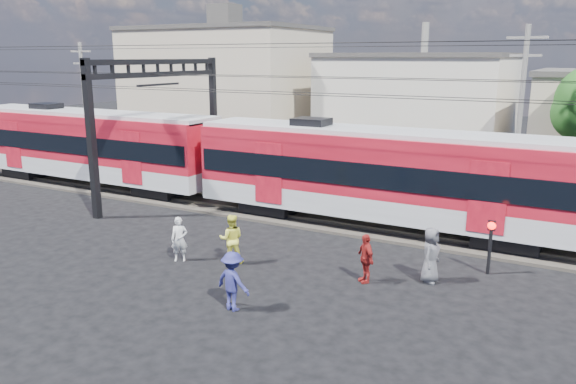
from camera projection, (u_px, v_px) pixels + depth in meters
name	position (u px, v px, depth m)	size (l,w,h in m)	color
ground	(243.00, 288.00, 17.55)	(120.00, 120.00, 0.00)	black
track_bed	(343.00, 222.00, 24.37)	(70.00, 3.40, 0.12)	#2D2823
rail_near	(336.00, 223.00, 23.71)	(70.00, 0.12, 0.12)	#59544C
rail_far	(350.00, 215.00, 24.99)	(70.00, 0.12, 0.12)	#59544C
commuter_train	(386.00, 173.00, 22.97)	(50.30, 3.08, 4.17)	black
catenary	(181.00, 97.00, 27.19)	(70.00, 9.30, 7.52)	black
building_west	(227.00, 87.00, 44.85)	(14.28, 10.20, 9.30)	tan
building_midwest	(421.00, 105.00, 40.69)	(12.24, 12.24, 7.30)	beige
utility_pole_mid	(520.00, 111.00, 26.52)	(1.80, 0.24, 8.50)	slate
utility_pole_west	(84.00, 98.00, 38.71)	(1.80, 0.24, 8.00)	slate
pedestrian_a	(179.00, 239.00, 19.73)	(0.58, 0.38, 1.59)	beige
pedestrian_b	(231.00, 239.00, 19.51)	(0.85, 0.66, 1.75)	#E4E347
pedestrian_c	(233.00, 281.00, 15.85)	(1.12, 0.64, 1.73)	navy
pedestrian_d	(365.00, 258.00, 17.84)	(0.94, 0.39, 1.60)	maroon
pedestrian_e	(431.00, 255.00, 17.82)	(0.89, 0.58, 1.81)	#4C4C51
crossing_signal	(491.00, 237.00, 18.38)	(0.27, 0.27, 1.85)	black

